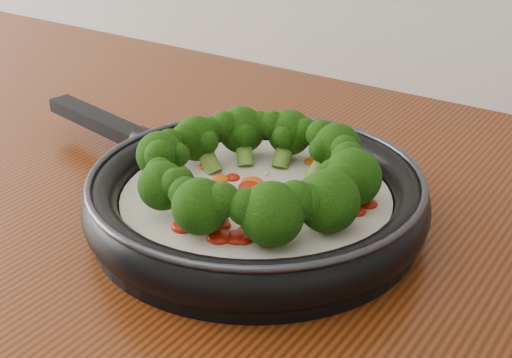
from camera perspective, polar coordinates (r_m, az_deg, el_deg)
The scene contains 1 object.
skillet at distance 0.69m, azimuth -0.02°, elevation -1.09°, with size 0.53×0.38×0.09m.
Camera 1 is at (0.48, 0.55, 1.25)m, focal length 51.09 mm.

